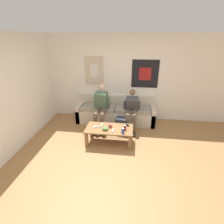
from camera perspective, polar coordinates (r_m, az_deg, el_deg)
ground_plane at (r=3.84m, az=0.77°, el=-16.21°), size 18.00×18.00×0.00m
wall_back at (r=5.40m, az=3.82°, el=10.91°), size 10.00×0.07×2.55m
wall_left at (r=4.11m, az=-32.81°, el=3.03°), size 0.05×10.00×2.55m
couch at (r=5.39m, az=1.22°, el=-0.27°), size 2.35×0.71×0.76m
coffee_table at (r=4.28m, az=-0.89°, el=-6.08°), size 1.14×0.59×0.40m
person_seated_adult at (r=4.95m, az=-3.59°, el=2.25°), size 0.47×0.91×1.23m
person_seated_teen at (r=4.90m, az=6.42°, el=1.07°), size 0.47×0.86×1.09m
backpack at (r=4.82m, az=3.00°, el=-4.41°), size 0.34×0.32×0.42m
ceramic_bowl at (r=4.16m, az=-2.27°, el=-5.43°), size 0.14×0.14×0.06m
pillar_candle at (r=4.28m, az=-0.60°, el=-4.54°), size 0.09×0.09×0.08m
drink_can_blue at (r=4.03m, az=3.54°, el=-6.07°), size 0.07×0.07×0.12m
drink_can_red at (r=4.16m, az=4.24°, el=-5.08°), size 0.07×0.07×0.12m
game_controller_near_left at (r=4.38m, az=-3.36°, el=-4.23°), size 0.07×0.15×0.03m
game_controller_near_right at (r=4.29m, az=-5.26°, el=-4.88°), size 0.15×0.09×0.03m
game_controller_far_center at (r=4.12m, az=0.34°, el=-6.08°), size 0.04×0.15×0.03m
cell_phone at (r=4.39m, az=4.95°, el=-4.32°), size 0.14×0.15×0.01m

